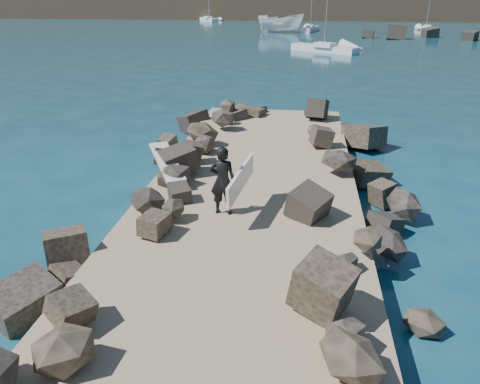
{
  "coord_description": "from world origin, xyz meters",
  "views": [
    {
      "loc": [
        1.35,
        -10.89,
        5.83
      ],
      "look_at": [
        0.0,
        -1.0,
        1.5
      ],
      "focal_mm": 35.0,
      "sensor_mm": 36.0,
      "label": 1
    }
  ],
  "objects": [
    {
      "name": "riprap_right",
      "position": [
        2.9,
        -1.5,
        0.5
      ],
      "size": [
        2.6,
        22.0,
        1.0
      ],
      "primitive_type": "cube",
      "color": "black",
      "rests_on": "ground"
    },
    {
      "name": "jetty",
      "position": [
        0.0,
        -2.0,
        0.3
      ],
      "size": [
        6.0,
        26.0,
        0.6
      ],
      "primitive_type": "cube",
      "color": "#8C7759",
      "rests_on": "ground"
    },
    {
      "name": "sailboat_c",
      "position": [
        3.18,
        39.08,
        0.35
      ],
      "size": [
        6.86,
        5.46,
        8.72
      ],
      "color": "silver",
      "rests_on": "ground"
    },
    {
      "name": "boat_imported",
      "position": [
        -2.56,
        62.14,
        1.31
      ],
      "size": [
        7.05,
        3.37,
        2.62
      ],
      "primitive_type": "imported",
      "rotation": [
        0.0,
        0.0,
        1.45
      ],
      "color": "white",
      "rests_on": "ground"
    },
    {
      "name": "ground",
      "position": [
        0.0,
        0.0,
        0.0
      ],
      "size": [
        800.0,
        800.0,
        0.0
      ],
      "primitive_type": "plane",
      "color": "#0F384C",
      "rests_on": "ground"
    },
    {
      "name": "surfboard_resting",
      "position": [
        -2.56,
        1.75,
        1.04
      ],
      "size": [
        1.62,
        2.26,
        0.08
      ],
      "primitive_type": "cube",
      "rotation": [
        0.0,
        0.0,
        0.52
      ],
      "color": "beige",
      "rests_on": "riprap_left"
    },
    {
      "name": "riprap_left",
      "position": [
        -2.9,
        -1.5,
        0.5
      ],
      "size": [
        2.6,
        22.0,
        1.0
      ],
      "primitive_type": "cube",
      "color": "black",
      "rests_on": "ground"
    },
    {
      "name": "sailboat_d",
      "position": [
        19.22,
        67.03,
        0.35
      ],
      "size": [
        2.05,
        5.92,
        7.13
      ],
      "color": "silver",
      "rests_on": "ground"
    },
    {
      "name": "sailboat_e",
      "position": [
        -18.29,
        87.15,
        0.35
      ],
      "size": [
        4.82,
        6.4,
        8.08
      ],
      "color": "silver",
      "rests_on": "ground"
    },
    {
      "name": "surfer_with_board",
      "position": [
        -0.46,
        -0.32,
        1.49
      ],
      "size": [
        0.98,
        2.18,
        1.77
      ],
      "color": "black",
      "rests_on": "jetty"
    },
    {
      "name": "sailboat_b",
      "position": [
        1.84,
        64.32,
        0.35
      ],
      "size": [
        2.77,
        6.13,
        7.34
      ],
      "color": "silver",
      "rests_on": "ground"
    }
  ]
}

